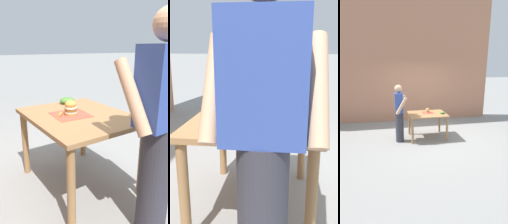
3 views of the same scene
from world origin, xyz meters
TOP-DOWN VIEW (x-y plane):
  - ground_plane at (0.00, 0.00)m, footprint 80.00×80.00m
  - patio_table at (0.00, 0.00)m, footprint 0.92×1.15m
  - serving_paper at (0.07, -0.03)m, footprint 0.38×0.38m
  - sandwich at (0.07, -0.03)m, footprint 0.13×0.13m
  - pickle_spear at (0.17, -0.06)m, footprint 0.08×0.08m
  - side_salad at (-0.12, -0.45)m, footprint 0.18×0.14m
  - diner_across_table at (-0.14, 0.86)m, footprint 0.55×0.35m

SIDE VIEW (x-z plane):
  - ground_plane at x=0.00m, z-range 0.00..0.00m
  - patio_table at x=0.00m, z-range 0.27..1.06m
  - serving_paper at x=0.07m, z-range 0.79..0.79m
  - pickle_spear at x=0.17m, z-range 0.79..0.82m
  - side_salad at x=-0.12m, z-range 0.79..0.86m
  - sandwich at x=0.07m, z-range 0.77..0.96m
  - diner_across_table at x=-0.14m, z-range 0.04..1.73m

